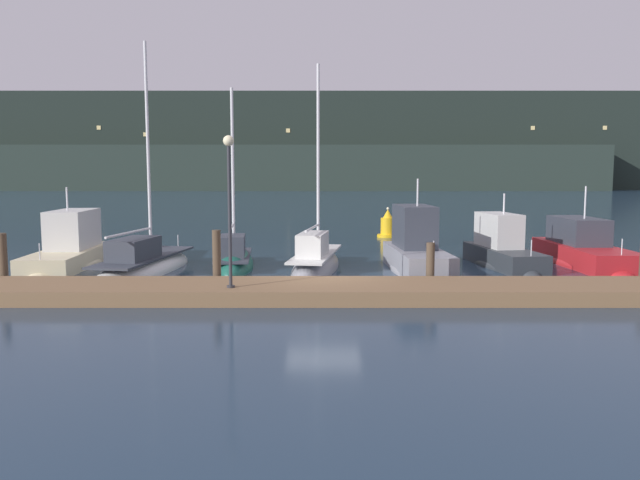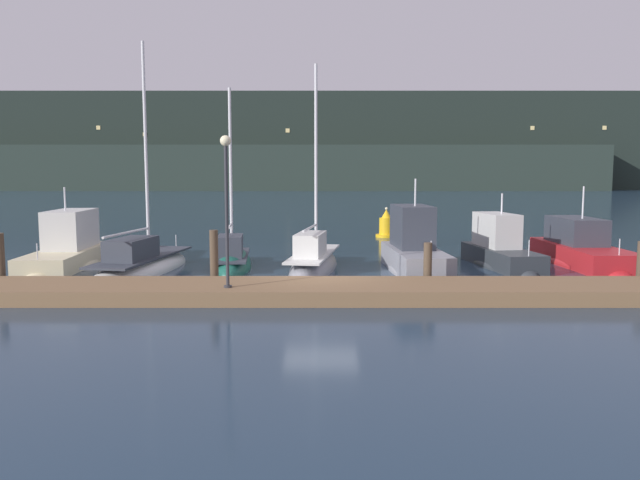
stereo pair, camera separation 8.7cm
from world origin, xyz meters
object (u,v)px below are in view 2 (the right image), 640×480
(motorboat_berth_1, at_px, (67,256))
(sailboat_berth_4, at_px, (313,266))
(sailboat_berth_2, at_px, (141,269))
(motorboat_berth_7, at_px, (580,256))
(sailboat_berth_3, at_px, (231,264))
(channel_buoy, at_px, (385,226))
(motorboat_berth_5, at_px, (413,257))
(motorboat_berth_6, at_px, (499,257))
(dock_lamppost, at_px, (225,188))

(motorboat_berth_1, xyz_separation_m, sailboat_berth_4, (10.12, -1.12, -0.26))
(motorboat_berth_1, distance_m, sailboat_berth_2, 3.89)
(sailboat_berth_4, distance_m, motorboat_berth_7, 11.30)
(sailboat_berth_2, relative_size, sailboat_berth_4, 1.08)
(sailboat_berth_3, distance_m, motorboat_berth_7, 14.55)
(sailboat_berth_3, distance_m, channel_buoy, 13.93)
(motorboat_berth_5, height_order, motorboat_berth_7, motorboat_berth_5)
(motorboat_berth_1, height_order, sailboat_berth_2, sailboat_berth_2)
(motorboat_berth_6, relative_size, channel_buoy, 3.32)
(sailboat_berth_3, xyz_separation_m, channel_buoy, (7.51, 11.72, 0.51))
(motorboat_berth_1, relative_size, dock_lamppost, 1.57)
(sailboat_berth_2, height_order, sailboat_berth_4, sailboat_berth_2)
(motorboat_berth_7, bearing_deg, sailboat_berth_4, -171.94)
(sailboat_berth_3, distance_m, sailboat_berth_4, 3.42)
(dock_lamppost, bearing_deg, motorboat_berth_1, 136.99)
(sailboat_berth_3, bearing_deg, motorboat_berth_6, 1.61)
(motorboat_berth_1, height_order, motorboat_berth_6, motorboat_berth_1)
(motorboat_berth_6, relative_size, dock_lamppost, 1.32)
(sailboat_berth_3, distance_m, motorboat_berth_5, 7.34)
(motorboat_berth_6, bearing_deg, dock_lamppost, -145.16)
(motorboat_berth_5, distance_m, dock_lamppost, 9.14)
(sailboat_berth_3, relative_size, motorboat_berth_7, 1.10)
(dock_lamppost, bearing_deg, sailboat_berth_4, 67.55)
(sailboat_berth_2, height_order, motorboat_berth_5, sailboat_berth_2)
(motorboat_berth_7, bearing_deg, channel_buoy, 122.83)
(dock_lamppost, bearing_deg, motorboat_berth_5, 42.36)
(motorboat_berth_5, distance_m, motorboat_berth_7, 7.46)
(motorboat_berth_7, bearing_deg, motorboat_berth_1, -178.76)
(sailboat_berth_2, xyz_separation_m, motorboat_berth_5, (10.54, 0.37, 0.41))
(dock_lamppost, bearing_deg, sailboat_berth_2, 126.97)
(motorboat_berth_1, bearing_deg, dock_lamppost, -43.01)
(motorboat_berth_1, distance_m, sailboat_berth_4, 10.19)
(sailboat_berth_4, height_order, motorboat_berth_7, sailboat_berth_4)
(motorboat_berth_1, relative_size, motorboat_berth_5, 1.14)
(sailboat_berth_4, relative_size, motorboat_berth_7, 1.20)
(motorboat_berth_5, xyz_separation_m, motorboat_berth_6, (3.71, 1.20, -0.15))
(dock_lamppost, bearing_deg, channel_buoy, 70.18)
(channel_buoy, bearing_deg, motorboat_berth_6, -73.09)
(motorboat_berth_1, distance_m, channel_buoy, 18.24)
(motorboat_berth_1, height_order, motorboat_berth_5, motorboat_berth_5)
(sailboat_berth_4, bearing_deg, motorboat_berth_7, 8.06)
(motorboat_berth_5, xyz_separation_m, dock_lamppost, (-6.41, -5.85, 2.85))
(motorboat_berth_5, bearing_deg, sailboat_berth_3, 173.01)
(sailboat_berth_2, distance_m, dock_lamppost, 7.60)
(motorboat_berth_1, relative_size, motorboat_berth_6, 1.20)
(sailboat_berth_2, relative_size, dock_lamppost, 2.13)
(motorboat_berth_1, xyz_separation_m, motorboat_berth_6, (17.77, -0.08, -0.02))
(sailboat_berth_2, height_order, sailboat_berth_3, sailboat_berth_2)
(motorboat_berth_7, bearing_deg, sailboat_berth_2, -173.25)
(sailboat_berth_4, bearing_deg, motorboat_berth_6, 7.75)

